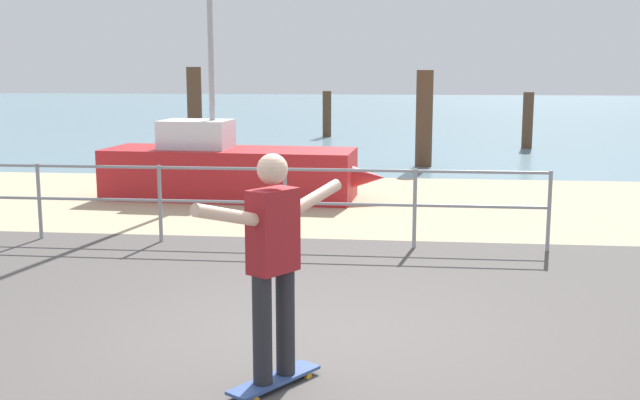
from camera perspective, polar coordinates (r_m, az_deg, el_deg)
The scene contains 11 objects.
ground_plane at distance 5.85m, azimuth -3.23°, elevation -13.76°, with size 24.00×10.00×0.04m, color #514C49.
beach_strip at distance 13.52m, azimuth 2.35°, elevation -0.20°, with size 24.00×6.00×0.04m, color tan.
sea_surface at distance 41.36m, azimuth 5.05°, elevation 6.46°, with size 72.00×50.00×0.04m, color slate.
railing_fence at distance 10.53m, azimuth -11.66°, elevation 0.62°, with size 10.14×0.05×1.05m.
sailboat at distance 13.87m, azimuth -5.99°, elevation 2.21°, with size 5.00×1.64×5.85m.
skateboard at distance 5.85m, azimuth -3.34°, elevation -13.03°, with size 0.62×0.77×0.08m.
skateboarder at distance 5.55m, azimuth -3.44°, elevation -3.95°, with size 0.89×1.24×1.65m.
groyne_post_0 at distance 21.38m, azimuth -9.16°, elevation 6.48°, with size 0.39×0.39×2.33m, color #513826.
groyne_post_1 at distance 26.10m, azimuth 0.51°, elevation 6.30°, with size 0.29×0.29×1.54m, color #513826.
groyne_post_2 at distance 18.39m, azimuth 7.63°, elevation 5.90°, with size 0.39×0.39×2.26m, color #513826.
groyne_post_3 at distance 23.17m, azimuth 14.96°, elevation 5.64°, with size 0.30×0.30×1.62m, color #513826.
Camera 1 is at (0.90, -6.29, 2.33)m, focal length 43.72 mm.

